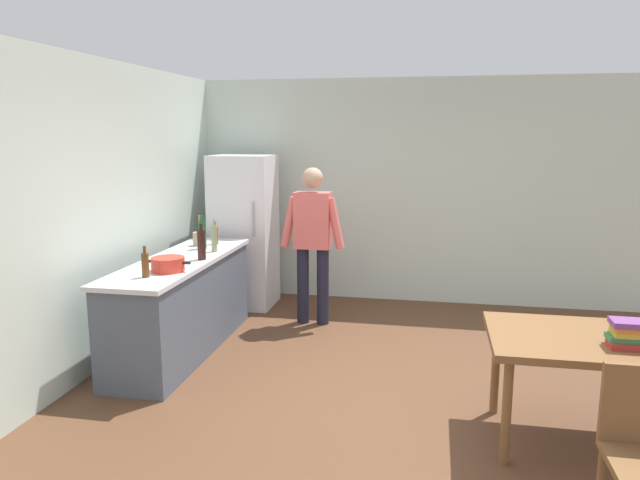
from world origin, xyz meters
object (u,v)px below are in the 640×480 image
at_px(bottle_wine_green, 202,234).
at_px(book_stack, 630,334).
at_px(dining_table, 599,349).
at_px(cooking_pot, 168,264).
at_px(bottle_vinegar_tall, 214,238).
at_px(bottle_wine_dark, 201,244).
at_px(person, 313,235).
at_px(refrigerator, 244,231).
at_px(utensil_jar, 198,238).
at_px(bottle_beer_brown, 145,264).
at_px(bottle_sauce_red, 215,235).

relative_size(bottle_wine_green, book_stack, 1.26).
height_order(dining_table, cooking_pot, cooking_pot).
bearing_deg(book_stack, dining_table, 131.28).
relative_size(bottle_vinegar_tall, book_stack, 1.19).
bearing_deg(cooking_pot, bottle_wine_dark, 78.16).
bearing_deg(bottle_vinegar_tall, bottle_wine_green, 144.49).
bearing_deg(bottle_vinegar_tall, person, 37.93).
bearing_deg(refrigerator, book_stack, -39.70).
relative_size(dining_table, utensil_jar, 4.37).
height_order(dining_table, utensil_jar, utensil_jar).
height_order(refrigerator, dining_table, refrigerator).
distance_m(refrigerator, bottle_vinegar_tall, 1.23).
xyz_separation_m(person, dining_table, (2.35, -2.15, -0.31)).
distance_m(dining_table, book_stack, 0.26).
height_order(refrigerator, bottle_wine_dark, refrigerator).
height_order(bottle_vinegar_tall, book_stack, bottle_vinegar_tall).
xyz_separation_m(person, cooking_pot, (-0.94, -1.53, -0.02)).
xyz_separation_m(dining_table, bottle_wine_dark, (-3.18, 1.11, 0.37)).
height_order(person, book_stack, person).
distance_m(utensil_jar, bottle_beer_brown, 1.37).
distance_m(person, bottle_sauce_red, 1.03).
bearing_deg(bottle_sauce_red, utensil_jar, -144.40).
relative_size(dining_table, bottle_beer_brown, 5.38).
relative_size(cooking_pot, bottle_vinegar_tall, 1.25).
bearing_deg(cooking_pot, dining_table, -10.61).
xyz_separation_m(utensil_jar, bottle_wine_dark, (0.30, -0.64, 0.07)).
height_order(bottle_wine_dark, bottle_beer_brown, bottle_wine_dark).
relative_size(utensil_jar, bottle_wine_dark, 0.94).
xyz_separation_m(bottle_wine_dark, bottle_wine_green, (-0.19, 0.50, 0.00)).
distance_m(refrigerator, bottle_wine_dark, 1.60).
xyz_separation_m(cooking_pot, utensil_jar, (-0.20, 1.14, 0.02)).
relative_size(cooking_pot, book_stack, 1.49).
distance_m(refrigerator, bottle_beer_brown, 2.32).
bearing_deg(bottle_beer_brown, bottle_vinegar_tall, 81.14).
distance_m(refrigerator, dining_table, 4.27).
bearing_deg(book_stack, bottle_sauce_red, 149.97).
distance_m(bottle_sauce_red, bottle_wine_green, 0.26).
bearing_deg(refrigerator, bottle_wine_dark, -85.85).
xyz_separation_m(dining_table, bottle_sauce_red, (-3.34, 1.86, 0.32)).
height_order(dining_table, bottle_wine_dark, bottle_wine_dark).
relative_size(person, cooking_pot, 4.25).
xyz_separation_m(person, bottle_wine_green, (-1.03, -0.54, 0.07)).
bearing_deg(utensil_jar, bottle_wine_dark, -65.02).
bearing_deg(bottle_wine_dark, bottle_vinegar_tall, 93.01).
xyz_separation_m(bottle_sauce_red, book_stack, (3.47, -2.01, -0.16)).
xyz_separation_m(bottle_sauce_red, bottle_wine_green, (-0.04, -0.25, 0.05)).
distance_m(person, book_stack, 3.38).
xyz_separation_m(cooking_pot, bottle_beer_brown, (-0.09, -0.23, 0.05)).
bearing_deg(bottle_wine_green, person, 27.81).
distance_m(person, dining_table, 3.20).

